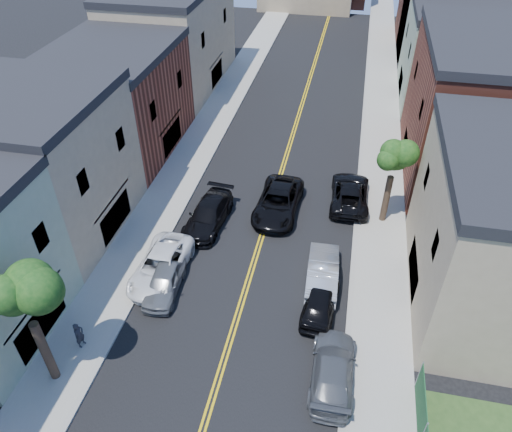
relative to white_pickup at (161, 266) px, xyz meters
The scene contains 20 objects.
sidewalk_left 18.42m from the white_pickup, 98.27° to the left, with size 3.20×100.00×0.15m, color gray.
sidewalk_right 22.48m from the white_pickup, 54.16° to the left, with size 3.20×100.00×0.15m, color gray.
curb_left 18.25m from the white_pickup, 92.82° to the left, with size 0.30×100.00×0.15m, color gray.
curb_right 21.50m from the white_pickup, 57.94° to the left, with size 0.30×100.00×0.15m, color gray.
bldg_left_tan_near 10.03m from the white_pickup, 159.85° to the left, with size 9.00×10.00×9.00m, color #998466.
bldg_left_brick 16.99m from the white_pickup, 121.61° to the left, with size 9.00×12.00×8.00m, color brown.
bldg_left_tan_far 29.80m from the white_pickup, 107.23° to the left, with size 9.00×16.00×9.50m, color #998466.
bldg_right_brick 25.52m from the white_pickup, 40.10° to the left, with size 9.00×14.00×10.00m, color brown.
bldg_right_palegrn 35.99m from the white_pickup, 57.49° to the left, with size 9.00×12.00×8.50m, color gray.
tree_left_mid 10.05m from the white_pickup, 108.63° to the right, with size 5.20×5.20×9.29m.
tree_right_far 16.30m from the white_pickup, 31.95° to the left, with size 4.40×4.40×8.03m.
white_pickup is the anchor object (origin of this frame).
grey_car_left 1.33m from the white_pickup, 60.85° to the right, with size 1.77×4.41×1.50m, color slate.
black_car_left 5.58m from the white_pickup, 75.51° to the left, with size 2.29×5.64×1.64m, color black.
grey_car_right 11.89m from the white_pickup, 25.28° to the right, with size 2.14×5.26×1.53m, color #505357.
black_car_right 9.74m from the white_pickup, ahead, with size 1.81×4.49×1.53m, color black.
silver_car_right 9.73m from the white_pickup, ahead, with size 1.79×5.12×1.69m, color #B1B3B9.
dark_car_right_far 14.64m from the white_pickup, 42.73° to the left, with size 2.67×5.79×1.61m, color black.
black_suv_lane 9.70m from the white_pickup, 52.97° to the left, with size 2.86×6.20×1.72m, color black.
pedestrian_left 6.23m from the white_pickup, 111.01° to the right, with size 0.59×0.39×1.61m, color #23232A.
Camera 1 is at (4.65, 2.47, 21.18)m, focal length 33.86 mm.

